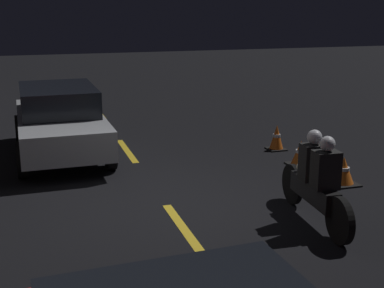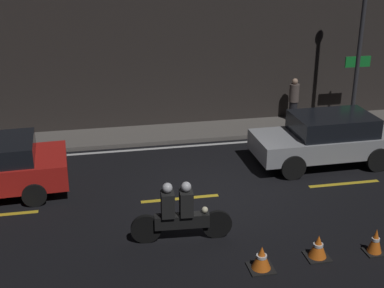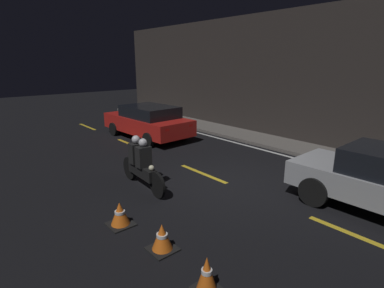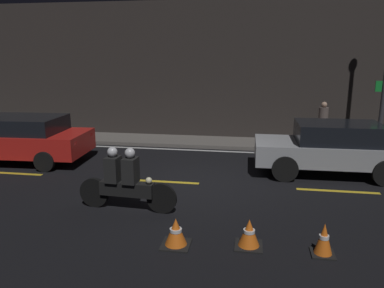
% 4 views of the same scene
% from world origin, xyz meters
% --- Properties ---
extents(ground_plane, '(56.00, 56.00, 0.00)m').
position_xyz_m(ground_plane, '(0.00, 0.00, 0.00)').
color(ground_plane, black).
extents(raised_curb, '(28.00, 1.64, 0.13)m').
position_xyz_m(raised_curb, '(0.00, 4.58, 0.07)').
color(raised_curb, '#605B56').
rests_on(raised_curb, ground).
extents(building_front, '(28.00, 0.30, 5.35)m').
position_xyz_m(building_front, '(0.00, 5.55, 2.68)').
color(building_front, '#2D2826').
rests_on(building_front, ground).
extents(lane_dash_b, '(2.00, 0.14, 0.01)m').
position_xyz_m(lane_dash_b, '(-5.50, 0.00, 0.00)').
color(lane_dash_b, gold).
rests_on(lane_dash_b, ground).
extents(lane_dash_c, '(2.00, 0.14, 0.01)m').
position_xyz_m(lane_dash_c, '(-1.00, 0.00, 0.00)').
color(lane_dash_c, gold).
rests_on(lane_dash_c, ground).
extents(lane_dash_d, '(2.00, 0.14, 0.01)m').
position_xyz_m(lane_dash_d, '(3.50, 0.00, 0.00)').
color(lane_dash_d, gold).
rests_on(lane_dash_d, ground).
extents(lane_solid_kerb, '(25.20, 0.14, 0.01)m').
position_xyz_m(lane_solid_kerb, '(0.00, 3.51, 0.00)').
color(lane_solid_kerb, silver).
rests_on(lane_solid_kerb, ground).
extents(taxi_red, '(4.51, 2.18, 1.44)m').
position_xyz_m(taxi_red, '(-5.94, 1.20, 0.77)').
color(taxi_red, red).
rests_on(taxi_red, ground).
extents(hatchback_silver, '(4.14, 1.90, 1.48)m').
position_xyz_m(hatchback_silver, '(3.56, 1.42, 0.79)').
color(hatchback_silver, '#9EA0A5').
rests_on(hatchback_silver, ground).
extents(motorcycle, '(2.23, 0.40, 1.40)m').
position_xyz_m(motorcycle, '(-1.36, -1.94, 0.66)').
color(motorcycle, black).
rests_on(motorcycle, ground).
extents(traffic_cone_near, '(0.51, 0.51, 0.51)m').
position_xyz_m(traffic_cone_near, '(0.07, -3.33, 0.25)').
color(traffic_cone_near, black).
rests_on(traffic_cone_near, ground).
extents(traffic_cone_mid, '(0.49, 0.49, 0.52)m').
position_xyz_m(traffic_cone_mid, '(1.35, -3.16, 0.25)').
color(traffic_cone_mid, black).
rests_on(traffic_cone_mid, ground).
extents(traffic_cone_far, '(0.39, 0.39, 0.57)m').
position_xyz_m(traffic_cone_far, '(2.60, -3.23, 0.28)').
color(traffic_cone_far, black).
rests_on(traffic_cone_far, ground).
extents(pedestrian, '(0.34, 0.34, 1.52)m').
position_xyz_m(pedestrian, '(3.89, 4.89, 0.90)').
color(pedestrian, black).
rests_on(pedestrian, raised_curb).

